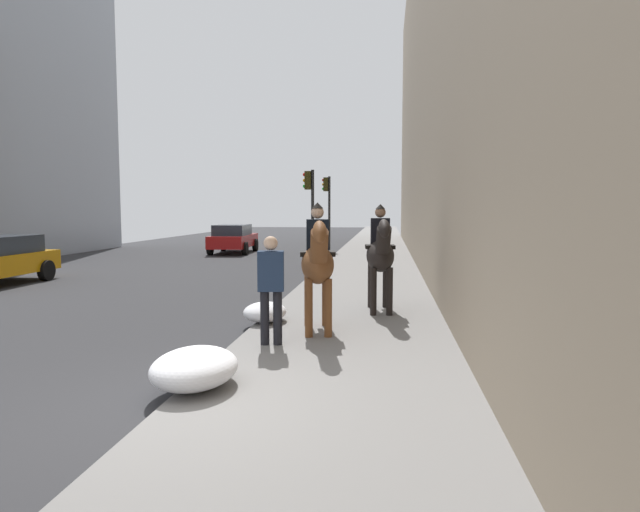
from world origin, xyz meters
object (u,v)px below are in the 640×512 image
(car_near_lane, at_px, (233,238))
(traffic_light_near_curb, at_px, (310,202))
(traffic_light_far_curb, at_px, (328,202))
(mounted_horse_far, at_px, (380,254))
(mounted_horse_near, at_px, (318,262))
(pedestrian_greeting, at_px, (271,283))

(car_near_lane, distance_m, traffic_light_near_curb, 7.82)
(traffic_light_near_curb, relative_size, traffic_light_far_curb, 0.96)
(car_near_lane, height_order, traffic_light_near_curb, traffic_light_near_curb)
(mounted_horse_far, distance_m, traffic_light_far_curb, 17.20)
(mounted_horse_near, distance_m, traffic_light_far_curb, 19.05)
(mounted_horse_far, distance_m, traffic_light_near_curb, 10.28)
(mounted_horse_near, xyz_separation_m, car_near_lane, (17.80, 6.51, -0.57))
(mounted_horse_near, bearing_deg, mounted_horse_far, 143.65)
(traffic_light_far_curb, bearing_deg, mounted_horse_near, -174.44)
(mounted_horse_near, distance_m, traffic_light_near_curb, 12.02)
(mounted_horse_far, bearing_deg, traffic_light_near_curb, -169.00)
(traffic_light_near_curb, distance_m, traffic_light_far_curb, 7.08)
(mounted_horse_near, bearing_deg, pedestrian_greeting, -41.55)
(car_near_lane, xyz_separation_m, traffic_light_far_curb, (1.12, -4.66, 1.83))
(mounted_horse_far, height_order, traffic_light_far_curb, traffic_light_far_curb)
(mounted_horse_far, distance_m, pedestrian_greeting, 3.41)
(car_near_lane, bearing_deg, mounted_horse_near, -162.62)
(pedestrian_greeting, distance_m, car_near_lane, 19.67)
(traffic_light_near_curb, height_order, traffic_light_far_curb, traffic_light_far_curb)
(car_near_lane, bearing_deg, mounted_horse_far, -157.15)
(mounted_horse_far, bearing_deg, mounted_horse_near, -32.29)
(mounted_horse_far, relative_size, car_near_lane, 0.51)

